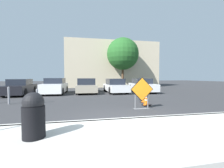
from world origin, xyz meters
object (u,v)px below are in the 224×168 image
object	(u,v)px
parked_car_third	(86,86)
trash_bin	(34,115)
parked_car_second	(55,86)
bollard_nearest	(37,96)
parked_car_fourth	(115,86)
bollard_second	(9,95)
traffic_cone_third	(144,95)
parked_car_nearest	(20,87)
road_closed_sign	(142,92)
traffic_cone_second	(144,97)
parked_car_fifth	(142,86)
traffic_cone_nearest	(146,100)

from	to	relation	value
parked_car_third	trash_bin	distance (m)	11.53
parked_car_second	bollard_nearest	size ratio (longest dim) A/B	4.72
parked_car_second	parked_car_fourth	size ratio (longest dim) A/B	0.93
bollard_second	traffic_cone_third	bearing A→B (deg)	-1.33
parked_car_second	parked_car_nearest	bearing A→B (deg)	8.24
parked_car_nearest	parked_car_third	size ratio (longest dim) A/B	0.94
road_closed_sign	bollard_nearest	distance (m)	6.14
bollard_nearest	parked_car_third	bearing A→B (deg)	61.34
traffic_cone_second	trash_bin	size ratio (longest dim) A/B	0.60
bollard_second	trash_bin	bearing A→B (deg)	-62.80
bollard_nearest	trash_bin	bearing A→B (deg)	-75.66
traffic_cone_second	parked_car_fifth	bearing A→B (deg)	67.84
parked_car_nearest	parked_car_fifth	bearing A→B (deg)	179.67
parked_car_second	traffic_cone_third	bearing A→B (deg)	143.27
parked_car_fifth	trash_bin	xyz separation A→B (m)	(-7.35, -10.93, 0.02)
parked_car_second	parked_car_third	size ratio (longest dim) A/B	0.88
traffic_cone_third	parked_car_second	size ratio (longest dim) A/B	0.17
parked_car_fourth	bollard_second	world-z (taller)	parked_car_fourth
road_closed_sign	bollard_second	size ratio (longest dim) A/B	1.53
traffic_cone_nearest	parked_car_fifth	distance (m)	7.62
traffic_cone_third	parked_car_fourth	distance (m)	5.40
parked_car_third	trash_bin	xyz separation A→B (m)	(-1.59, -11.42, 0.02)
trash_bin	parked_car_fifth	bearing A→B (deg)	56.10
bollard_second	road_closed_sign	bearing A→B (deg)	-21.46
parked_car_second	trash_bin	xyz separation A→B (m)	(1.29, -10.99, -0.00)
bollard_nearest	traffic_cone_second	bearing A→B (deg)	-8.97
parked_car_fifth	parked_car_nearest	bearing A→B (deg)	5.06
road_closed_sign	trash_bin	xyz separation A→B (m)	(-3.99, -3.07, -0.16)
road_closed_sign	traffic_cone_second	world-z (taller)	road_closed_sign
parked_car_fourth	parked_car_fifth	size ratio (longest dim) A/B	0.94
road_closed_sign	parked_car_second	distance (m)	9.53
traffic_cone_second	parked_car_second	size ratio (longest dim) A/B	0.16
parked_car_third	bollard_nearest	size ratio (longest dim) A/B	5.38
road_closed_sign	traffic_cone_second	xyz separation A→B (m)	(0.86, 1.74, -0.53)
parked_car_fifth	traffic_cone_third	bearing A→B (deg)	71.93
traffic_cone_third	parked_car_third	bearing A→B (deg)	121.85
road_closed_sign	parked_car_fifth	bearing A→B (deg)	66.89
bollard_second	parked_car_fifth	bearing A→B (deg)	26.39
road_closed_sign	parked_car_third	bearing A→B (deg)	106.05
traffic_cone_second	bollard_second	bearing A→B (deg)	172.73
traffic_cone_third	parked_car_third	size ratio (longest dim) A/B	0.15
parked_car_nearest	trash_bin	world-z (taller)	parked_car_nearest
parked_car_third	traffic_cone_nearest	bearing A→B (deg)	112.43
parked_car_fourth	parked_car_fifth	world-z (taller)	parked_car_fifth
parked_car_nearest	parked_car_second	world-z (taller)	parked_car_second
road_closed_sign	traffic_cone_second	size ratio (longest dim) A/B	2.39
parked_car_fifth	parked_car_second	bearing A→B (deg)	3.63
parked_car_fifth	bollard_nearest	distance (m)	10.21
parked_car_second	bollard_second	world-z (taller)	parked_car_second
parked_car_nearest	parked_car_third	bearing A→B (deg)	-174.43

